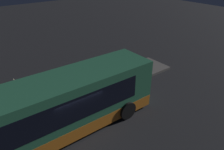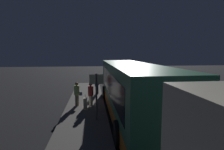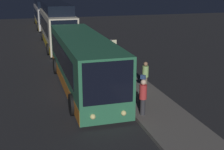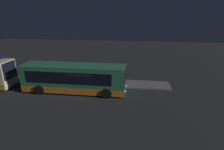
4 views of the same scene
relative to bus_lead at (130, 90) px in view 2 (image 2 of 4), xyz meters
The scene contains 8 objects.
ground 1.83m from the bus_lead, 11.45° to the right, with size 80.00×80.00×0.00m, color #232326.
platform 3.21m from the bus_lead, 70.27° to the left, with size 20.00×2.58×0.17m.
bus_lead is the anchor object (origin of this frame).
passenger_boarding 2.79m from the bus_lead, 58.01° to the left, with size 0.51×0.51×1.62m.
passenger_waiting 5.43m from the bus_lead, 19.57° to the left, with size 0.57×0.41×1.70m.
passenger_with_bags 3.75m from the bus_lead, 61.13° to the left, with size 0.59×0.61×1.60m.
suitcase 3.01m from the bus_lead, 70.52° to the left, with size 0.42×0.23×0.95m.
sign_post 2.23m from the bus_lead, 115.02° to the left, with size 0.10×0.72×2.48m.
Camera 2 is at (-10.90, 2.42, 3.67)m, focal length 28.00 mm.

